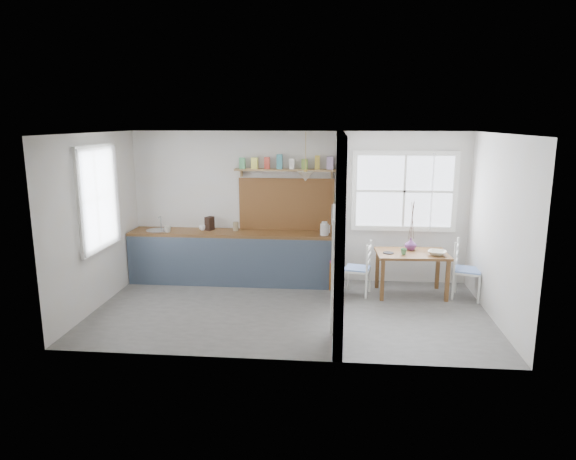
# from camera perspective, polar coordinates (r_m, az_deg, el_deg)

# --- Properties ---
(floor) EXTENTS (5.80, 3.20, 0.01)m
(floor) POSITION_cam_1_polar(r_m,az_deg,el_deg) (7.72, 0.22, -8.96)
(floor) COLOR slate
(floor) RESTS_ON ground
(ceiling) EXTENTS (5.80, 3.20, 0.01)m
(ceiling) POSITION_cam_1_polar(r_m,az_deg,el_deg) (7.21, 0.24, 10.71)
(ceiling) COLOR beige
(ceiling) RESTS_ON walls
(walls) EXTENTS (5.81, 3.21, 2.60)m
(walls) POSITION_cam_1_polar(r_m,az_deg,el_deg) (7.36, 0.23, 0.53)
(walls) COLOR beige
(walls) RESTS_ON floor
(partition) EXTENTS (0.12, 3.20, 2.60)m
(partition) POSITION_cam_1_polar(r_m,az_deg,el_deg) (7.36, 5.71, 1.67)
(partition) COLOR beige
(partition) RESTS_ON floor
(kitchen_window) EXTENTS (0.10, 1.16, 1.50)m
(kitchen_window) POSITION_cam_1_polar(r_m,az_deg,el_deg) (8.07, -20.56, 3.31)
(kitchen_window) COLOR white
(kitchen_window) RESTS_ON walls
(nook_window) EXTENTS (1.76, 0.10, 1.30)m
(nook_window) POSITION_cam_1_polar(r_m,az_deg,el_deg) (8.89, 12.80, 4.21)
(nook_window) COLOR white
(nook_window) RESTS_ON walls
(counter) EXTENTS (3.50, 0.60, 0.90)m
(counter) POSITION_cam_1_polar(r_m,az_deg,el_deg) (8.99, -6.22, -2.92)
(counter) COLOR brown
(counter) RESTS_ON floor
(sink) EXTENTS (0.40, 0.40, 0.02)m
(sink) POSITION_cam_1_polar(r_m,az_deg,el_deg) (9.21, -14.27, -0.09)
(sink) COLOR #B0B3B9
(sink) RESTS_ON counter
(backsplash) EXTENTS (1.65, 0.03, 0.90)m
(backsplash) POSITION_cam_1_polar(r_m,az_deg,el_deg) (8.91, -0.19, 2.89)
(backsplash) COLOR brown
(backsplash) RESTS_ON walls
(shelf) EXTENTS (1.75, 0.20, 0.21)m
(shelf) POSITION_cam_1_polar(r_m,az_deg,el_deg) (8.74, -0.25, 7.05)
(shelf) COLOR #A68056
(shelf) RESTS_ON walls
(pendant_lamp) EXTENTS (0.26, 0.26, 0.16)m
(pendant_lamp) POSITION_cam_1_polar(r_m,az_deg,el_deg) (8.39, 1.95, 5.97)
(pendant_lamp) COLOR beige
(pendant_lamp) RESTS_ON ceiling
(utensil_rail) EXTENTS (0.02, 0.50, 0.02)m
(utensil_rail) POSITION_cam_1_polar(r_m,az_deg,el_deg) (8.19, 5.05, 2.74)
(utensil_rail) COLOR #B0B3B9
(utensil_rail) RESTS_ON partition
(dining_table) EXTENTS (1.16, 0.80, 0.70)m
(dining_table) POSITION_cam_1_polar(r_m,az_deg,el_deg) (8.55, 13.50, -4.73)
(dining_table) COLOR brown
(dining_table) RESTS_ON floor
(chair_left) EXTENTS (0.48, 0.48, 0.88)m
(chair_left) POSITION_cam_1_polar(r_m,az_deg,el_deg) (8.37, 7.70, -4.23)
(chair_left) COLOR white
(chair_left) RESTS_ON floor
(chair_right) EXTENTS (0.54, 0.54, 0.93)m
(chair_right) POSITION_cam_1_polar(r_m,az_deg,el_deg) (8.59, 19.36, -4.20)
(chair_right) COLOR white
(chair_right) RESTS_ON floor
(kettle) EXTENTS (0.23, 0.21, 0.23)m
(kettle) POSITION_cam_1_polar(r_m,az_deg,el_deg) (8.55, 4.07, 0.17)
(kettle) COLOR silver
(kettle) RESTS_ON counter
(mug_a) EXTENTS (0.16, 0.16, 0.11)m
(mug_a) POSITION_cam_1_polar(r_m,az_deg,el_deg) (9.00, -13.22, 0.11)
(mug_a) COLOR silver
(mug_a) RESTS_ON counter
(mug_b) EXTENTS (0.12, 0.12, 0.09)m
(mug_b) POSITION_cam_1_polar(r_m,az_deg,el_deg) (9.04, -9.49, 0.26)
(mug_b) COLOR white
(mug_b) RESTS_ON counter
(knife_block) EXTENTS (0.16, 0.18, 0.23)m
(knife_block) POSITION_cam_1_polar(r_m,az_deg,el_deg) (9.03, -8.70, 0.73)
(knife_block) COLOR #40281D
(knife_block) RESTS_ON counter
(jar) EXTENTS (0.12, 0.12, 0.15)m
(jar) POSITION_cam_1_polar(r_m,az_deg,el_deg) (8.93, -5.83, 0.41)
(jar) COLOR #8E7C59
(jar) RESTS_ON counter
(towel_magenta) EXTENTS (0.02, 0.03, 0.49)m
(towel_magenta) POSITION_cam_1_polar(r_m,az_deg,el_deg) (8.52, 4.70, -5.01)
(towel_magenta) COLOR #DD3597
(towel_magenta) RESTS_ON counter
(towel_orange) EXTENTS (0.02, 0.03, 0.47)m
(towel_orange) POSITION_cam_1_polar(r_m,az_deg,el_deg) (8.52, 4.70, -5.18)
(towel_orange) COLOR #C16615
(towel_orange) RESTS_ON counter
(bowl) EXTENTS (0.36, 0.36, 0.07)m
(bowl) POSITION_cam_1_polar(r_m,az_deg,el_deg) (8.39, 16.23, -2.46)
(bowl) COLOR beige
(bowl) RESTS_ON dining_table
(table_cup) EXTENTS (0.11, 0.11, 0.09)m
(table_cup) POSITION_cam_1_polar(r_m,az_deg,el_deg) (8.29, 12.73, -2.36)
(table_cup) COLOR #478450
(table_cup) RESTS_ON dining_table
(plate) EXTENTS (0.18, 0.18, 0.01)m
(plate) POSITION_cam_1_polar(r_m,az_deg,el_deg) (8.32, 11.09, -2.50)
(plate) COLOR black
(plate) RESTS_ON dining_table
(vase) EXTENTS (0.21, 0.21, 0.20)m
(vase) POSITION_cam_1_polar(r_m,az_deg,el_deg) (8.59, 13.47, -1.53)
(vase) COLOR #67316D
(vase) RESTS_ON dining_table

